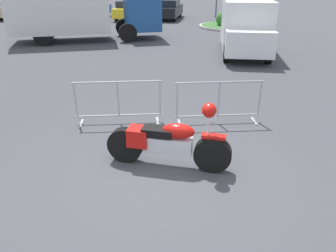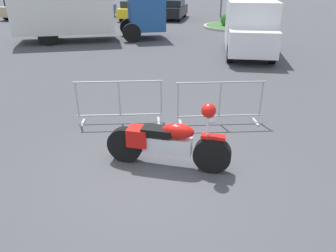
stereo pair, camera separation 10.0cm
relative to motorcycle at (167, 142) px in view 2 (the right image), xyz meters
name	(u,v)px [view 2 (the right image)]	position (x,y,z in m)	size (l,w,h in m)	color
ground_plane	(156,176)	(-0.20, -0.37, -0.51)	(120.00, 120.00, 0.00)	#424247
motorcycle	(167,142)	(0.00, 0.00, 0.00)	(2.37, 0.69, 1.35)	black
crowd_barrier_near	(120,102)	(-1.20, 1.96, 0.04)	(2.11, 0.60, 1.07)	#9EA0A5
crowd_barrier_far	(220,102)	(1.21, 1.96, 0.04)	(2.11, 0.60, 1.07)	#9EA0A5
box_truck	(82,9)	(-4.81, 12.59, 1.12)	(8.01, 3.89, 2.98)	silver
delivery_van	(249,25)	(3.41, 9.76, 0.73)	(2.51, 5.19, 2.31)	white
parked_car_tan	(24,8)	(-12.06, 22.10, 0.25)	(2.53, 4.69, 1.51)	tan
parked_car_silver	(60,9)	(-9.07, 21.83, 0.20)	(2.36, 4.38, 1.41)	#B7BABF
parked_car_blue	(97,9)	(-6.09, 21.81, 0.21)	(2.37, 4.40, 1.42)	#284799
parked_car_yellow	(135,10)	(-3.10, 21.54, 0.19)	(2.33, 4.32, 1.39)	yellow
parked_car_black	(173,9)	(-0.12, 21.65, 0.23)	(2.47, 4.57, 1.47)	black
pedestrian	(135,17)	(-2.36, 15.22, 0.41)	(0.46, 0.46, 1.69)	#262838
planter_island	(231,22)	(3.84, 17.35, -0.15)	(3.70, 3.70, 1.19)	#ADA89E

